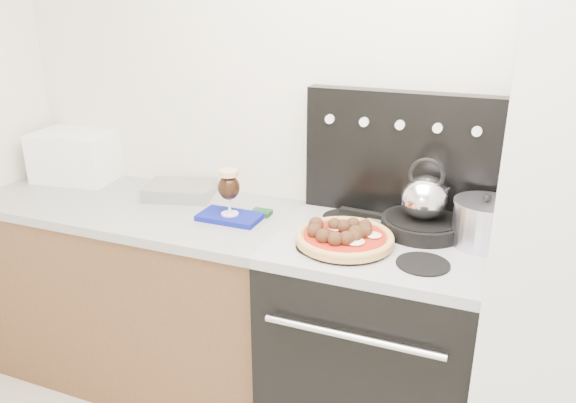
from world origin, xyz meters
The scene contains 15 objects.
room_shell centered at (0.00, 0.29, 1.25)m, with size 3.52×3.01×2.52m.
base_cabinet centered at (-1.02, 1.20, 0.43)m, with size 1.45×0.60×0.86m, color brown.
countertop centered at (-1.02, 1.20, 0.88)m, with size 1.48×0.63×0.04m, color #A0A0A0.
stove_body centered at (0.08, 1.18, 0.44)m, with size 0.76×0.65×0.88m, color black.
cooktop centered at (0.08, 1.18, 0.90)m, with size 0.76×0.65×0.04m, color #ADADB2.
backguard centered at (0.08, 1.45, 1.17)m, with size 0.76×0.08×0.50m, color black.
toaster_oven centered at (-1.49, 1.38, 1.02)m, with size 0.38×0.28×0.24m, color white.
foil_sheet centered at (-0.88, 1.34, 0.93)m, with size 0.30×0.22×0.06m, color silver.
oven_mitt centered at (-0.55, 1.18, 0.91)m, with size 0.25×0.15×0.02m, color navy.
beer_glass centered at (-0.55, 1.18, 1.02)m, with size 0.09×0.09×0.19m, color black, non-canonical shape.
pizza_pan centered at (-0.03, 1.08, 0.93)m, with size 0.33×0.33×0.01m, color black.
pizza centered at (-0.03, 1.08, 0.96)m, with size 0.35×0.35×0.05m, color tan, non-canonical shape.
skillet centered at (0.21, 1.30, 0.95)m, with size 0.31×0.31×0.06m, color black.
tea_kettle centered at (0.21, 1.30, 1.07)m, with size 0.18×0.18×0.20m, color silver, non-canonical shape.
stock_pot centered at (0.43, 1.26, 1.00)m, with size 0.22×0.22×0.16m, color silver.
Camera 1 is at (0.47, -0.70, 1.77)m, focal length 35.00 mm.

